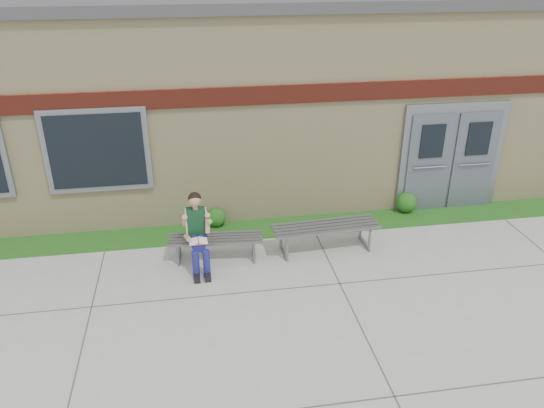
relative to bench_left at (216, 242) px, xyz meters
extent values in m
plane|color=#9E9E99|center=(0.97, -1.63, -0.33)|extent=(80.00, 80.00, 0.00)
cube|color=#235316|center=(0.97, 0.97, -0.32)|extent=(16.00, 0.80, 0.02)
cube|color=beige|center=(0.97, 4.37, 1.67)|extent=(16.00, 6.00, 4.00)
cube|color=maroon|center=(0.97, 1.34, 2.27)|extent=(16.00, 0.06, 0.35)
cube|color=slate|center=(-2.03, 1.33, 1.37)|extent=(1.90, 0.08, 1.60)
cube|color=black|center=(-2.03, 1.29, 1.37)|extent=(1.70, 0.04, 1.40)
cube|color=slate|center=(4.97, 1.33, 0.82)|extent=(2.20, 0.08, 2.30)
cube|color=#4F575F|center=(4.47, 1.28, 0.72)|extent=(0.92, 0.06, 2.10)
cube|color=#4F575F|center=(5.47, 1.28, 0.72)|extent=(0.92, 0.06, 2.10)
cube|color=slate|center=(0.00, 0.00, 0.08)|extent=(1.70, 0.60, 0.03)
cube|color=slate|center=(-0.67, 0.00, -0.14)|extent=(0.08, 0.46, 0.38)
cube|color=slate|center=(0.67, 0.00, -0.14)|extent=(0.08, 0.46, 0.38)
cube|color=slate|center=(2.00, 0.00, 0.16)|extent=(1.98, 0.66, 0.04)
cube|color=slate|center=(1.22, 0.00, -0.11)|extent=(0.08, 0.54, 0.45)
cube|color=slate|center=(2.78, 0.00, -0.11)|extent=(0.08, 0.54, 0.45)
cube|color=navy|center=(-0.32, -0.05, 0.18)|extent=(0.35, 0.25, 0.16)
cube|color=#0D321E|center=(-0.32, -0.07, 0.49)|extent=(0.33, 0.21, 0.46)
sphere|color=tan|center=(-0.32, -0.08, 0.89)|extent=(0.22, 0.22, 0.21)
sphere|color=black|center=(-0.32, -0.06, 0.91)|extent=(0.23, 0.23, 0.22)
cylinder|color=navy|center=(-0.40, -0.31, 0.20)|extent=(0.16, 0.43, 0.15)
cylinder|color=navy|center=(-0.22, -0.31, 0.20)|extent=(0.16, 0.43, 0.15)
cylinder|color=navy|center=(-0.38, -0.55, -0.08)|extent=(0.12, 0.12, 0.50)
cylinder|color=navy|center=(-0.19, -0.55, -0.08)|extent=(0.12, 0.12, 0.50)
cube|color=black|center=(-0.37, -0.62, -0.28)|extent=(0.11, 0.26, 0.10)
cube|color=black|center=(-0.19, -0.62, -0.28)|extent=(0.11, 0.26, 0.10)
cylinder|color=tan|center=(-0.51, -0.13, 0.55)|extent=(0.10, 0.23, 0.27)
cylinder|color=tan|center=(-0.13, -0.12, 0.55)|extent=(0.10, 0.23, 0.27)
cube|color=white|center=(-0.31, -0.43, 0.30)|extent=(0.32, 0.23, 0.02)
cube|color=#B84549|center=(-0.31, -0.43, 0.29)|extent=(0.32, 0.24, 0.01)
sphere|color=#73CB36|center=(-0.09, -0.26, 0.56)|extent=(0.08, 0.08, 0.08)
sphere|color=#235316|center=(0.09, 1.22, -0.12)|extent=(0.38, 0.38, 0.38)
sphere|color=#235316|center=(4.07, 1.22, -0.10)|extent=(0.43, 0.43, 0.43)
camera|label=1|loc=(-0.32, -8.22, 4.71)|focal=35.00mm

